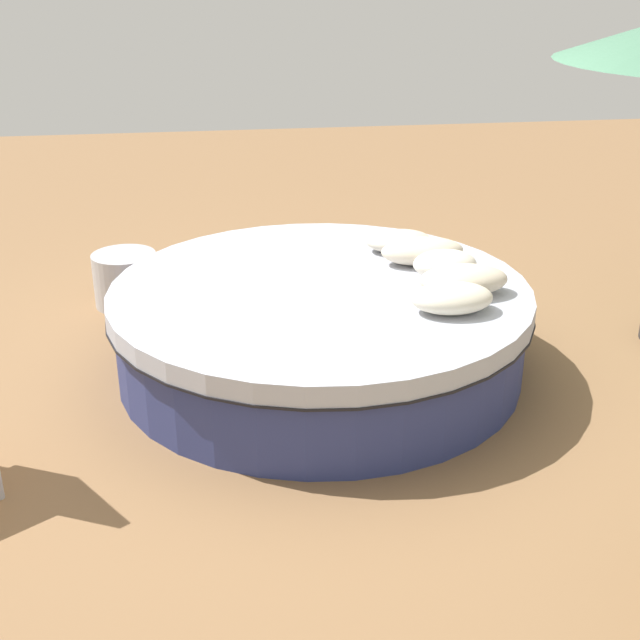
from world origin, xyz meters
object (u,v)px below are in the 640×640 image
at_px(throw_pillow_0, 452,298).
at_px(throw_pillow_4, 399,241).
at_px(throw_pillow_3, 422,251).
at_px(round_bed, 320,327).
at_px(throw_pillow_1, 463,280).
at_px(throw_pillow_2, 445,264).
at_px(side_table, 126,279).

height_order(throw_pillow_0, throw_pillow_4, throw_pillow_0).
bearing_deg(throw_pillow_0, throw_pillow_3, -92.43).
height_order(round_bed, throw_pillow_1, throw_pillow_1).
bearing_deg(throw_pillow_2, throw_pillow_0, 78.22).
distance_m(throw_pillow_4, side_table, 2.13).
distance_m(throw_pillow_2, throw_pillow_4, 0.57).
distance_m(round_bed, throw_pillow_0, 0.94).
distance_m(throw_pillow_1, throw_pillow_4, 0.86).
height_order(throw_pillow_0, throw_pillow_1, throw_pillow_1).
bearing_deg(throw_pillow_1, side_table, -35.37).
bearing_deg(throw_pillow_1, throw_pillow_4, -76.15).
bearing_deg(round_bed, throw_pillow_3, -156.91).
bearing_deg(throw_pillow_4, side_table, -19.67).
bearing_deg(throw_pillow_1, round_bed, -16.07).
bearing_deg(throw_pillow_3, round_bed, 23.09).
xyz_separation_m(throw_pillow_2, throw_pillow_4, (0.17, -0.54, -0.02)).
bearing_deg(side_table, throw_pillow_2, 149.78).
bearing_deg(throw_pillow_3, throw_pillow_0, 87.57).
bearing_deg(throw_pillow_1, throw_pillow_0, 60.18).
bearing_deg(throw_pillow_0, side_table, -41.67).
bearing_deg(side_table, round_bed, 135.53).
xyz_separation_m(throw_pillow_2, side_table, (2.13, -1.24, -0.46)).
bearing_deg(throw_pillow_4, throw_pillow_2, 107.76).
xyz_separation_m(throw_pillow_1, throw_pillow_2, (0.03, -0.29, -0.00)).
bearing_deg(side_table, throw_pillow_4, 160.33).
bearing_deg(round_bed, throw_pillow_0, 144.35).
height_order(throw_pillow_0, throw_pillow_3, throw_pillow_3).
distance_m(round_bed, side_table, 1.85).
xyz_separation_m(throw_pillow_1, side_table, (2.17, -1.54, -0.46)).
bearing_deg(throw_pillow_2, side_table, -30.22).
height_order(throw_pillow_1, throw_pillow_2, throw_pillow_1).
relative_size(throw_pillow_1, side_table, 1.14).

